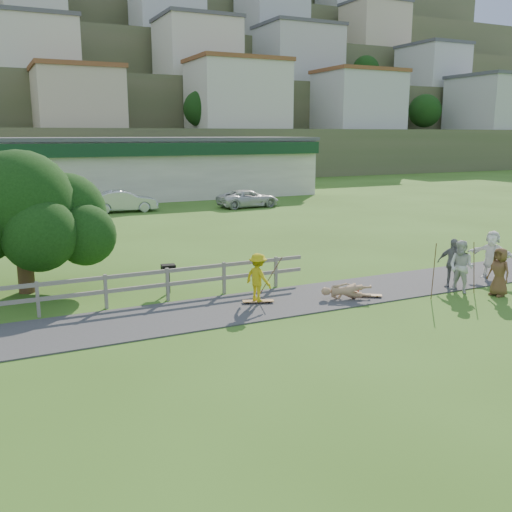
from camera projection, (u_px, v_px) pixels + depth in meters
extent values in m
plane|color=#3A621C|center=(267.00, 321.00, 16.70)|extent=(260.00, 260.00, 0.00)
cube|color=#373639|center=(246.00, 307.00, 18.02)|extent=(34.00, 3.00, 0.04)
cube|color=slate|center=(38.00, 299.00, 16.95)|extent=(0.10, 0.10, 1.10)
cube|color=slate|center=(106.00, 292.00, 17.80)|extent=(0.10, 0.10, 1.10)
cube|color=slate|center=(168.00, 284.00, 18.64)|extent=(0.10, 0.10, 1.10)
cube|color=slate|center=(224.00, 278.00, 19.49)|extent=(0.10, 0.10, 1.10)
cube|color=slate|center=(276.00, 272.00, 20.34)|extent=(0.10, 0.10, 1.10)
cube|color=slate|center=(88.00, 279.00, 17.49)|extent=(15.00, 0.08, 0.12)
cube|color=slate|center=(89.00, 293.00, 17.58)|extent=(15.00, 0.08, 0.12)
cube|color=#BCB2A5|center=(125.00, 170.00, 48.73)|extent=(32.00, 10.00, 4.80)
cube|color=#14371E|center=(139.00, 150.00, 43.77)|extent=(32.00, 0.60, 1.00)
cube|color=#4E4E53|center=(123.00, 139.00, 48.20)|extent=(32.50, 10.50, 0.30)
cube|color=#4C5934|center=(49.00, 155.00, 64.53)|extent=(220.00, 14.00, 6.00)
cube|color=beige|center=(44.00, 96.00, 63.17)|extent=(10.00, 9.00, 7.00)
cube|color=#4E4E53|center=(42.00, 61.00, 62.38)|extent=(10.40, 9.40, 0.50)
cube|color=#4C5934|center=(36.00, 125.00, 75.25)|extent=(220.00, 14.00, 13.00)
cube|color=beige|center=(29.00, 46.00, 73.15)|extent=(10.00, 9.00, 7.00)
cube|color=#4E4E53|center=(27.00, 14.00, 72.37)|extent=(10.40, 9.40, 0.50)
cube|color=#4C5934|center=(25.00, 99.00, 85.86)|extent=(220.00, 14.00, 21.00)
cube|color=beige|center=(17.00, 0.00, 82.93)|extent=(10.00, 9.00, 7.00)
cube|color=#4C5934|center=(17.00, 76.00, 96.37)|extent=(220.00, 14.00, 30.00)
cube|color=#4C5934|center=(10.00, 55.00, 107.66)|extent=(220.00, 14.00, 40.00)
imported|color=gold|center=(258.00, 280.00, 18.21)|extent=(0.90, 1.15, 1.57)
imported|color=tan|center=(346.00, 291.00, 18.75)|extent=(1.07, 1.64, 0.60)
imported|color=silver|center=(461.00, 267.00, 19.51)|extent=(0.93, 1.05, 1.83)
imported|color=slate|center=(452.00, 263.00, 20.15)|extent=(0.90, 1.12, 1.78)
imported|color=brown|center=(499.00, 272.00, 19.17)|extent=(0.59, 0.84, 1.65)
imported|color=white|center=(491.00, 255.00, 21.43)|extent=(1.21, 1.77, 1.84)
imported|color=#B3B5BC|center=(123.00, 201.00, 39.93)|extent=(4.69, 1.89, 1.51)
imported|color=silver|center=(248.00, 199.00, 42.62)|extent=(4.75, 2.35, 1.30)
sphere|color=#B4290C|center=(355.00, 291.00, 19.35)|extent=(0.29, 0.29, 0.29)
cylinder|color=#533621|center=(269.00, 274.00, 18.81)|extent=(0.03, 0.03, 1.68)
cylinder|color=#533621|center=(434.00, 271.00, 18.76)|extent=(0.03, 0.03, 1.88)
cylinder|color=#533621|center=(474.00, 268.00, 19.43)|extent=(0.03, 0.03, 1.82)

